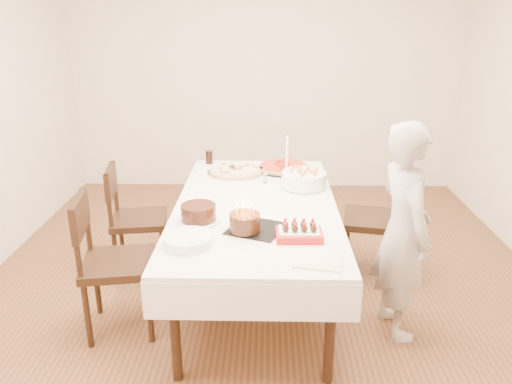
{
  "coord_description": "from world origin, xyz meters",
  "views": [
    {
      "loc": [
        0.02,
        -3.38,
        2.05
      ],
      "look_at": [
        -0.05,
        -0.05,
        0.84
      ],
      "focal_mm": 35.0,
      "sensor_mm": 36.0,
      "label": 1
    }
  ],
  "objects_px": {
    "pizza_white": "(236,171)",
    "chair_left_dessert": "(119,264)",
    "cola_glass": "(209,157)",
    "layer_cake": "(199,213)",
    "person": "(403,232)",
    "pasta_bowl": "(304,179)",
    "chair_left_savory": "(139,220)",
    "pizza_pepperoni": "(283,167)",
    "chair_right_savory": "(373,220)",
    "strawberry_box": "(299,233)",
    "taper_candle": "(287,157)",
    "dining_table": "(256,250)",
    "birthday_cake": "(245,217)"
  },
  "relations": [
    {
      "from": "pizza_white",
      "to": "chair_left_dessert",
      "type": "bearing_deg",
      "value": -122.19
    },
    {
      "from": "cola_glass",
      "to": "layer_cake",
      "type": "height_order",
      "value": "cola_glass"
    },
    {
      "from": "person",
      "to": "pasta_bowl",
      "type": "xyz_separation_m",
      "value": [
        -0.58,
        0.76,
        0.1
      ]
    },
    {
      "from": "chair_left_savory",
      "to": "pizza_pepperoni",
      "type": "xyz_separation_m",
      "value": [
        1.17,
        0.45,
        0.31
      ]
    },
    {
      "from": "chair_right_savory",
      "to": "pizza_pepperoni",
      "type": "bearing_deg",
      "value": 157.32
    },
    {
      "from": "layer_cake",
      "to": "strawberry_box",
      "type": "height_order",
      "value": "layer_cake"
    },
    {
      "from": "taper_candle",
      "to": "layer_cake",
      "type": "distance_m",
      "value": 1.09
    },
    {
      "from": "layer_cake",
      "to": "chair_left_savory",
      "type": "bearing_deg",
      "value": 130.17
    },
    {
      "from": "cola_glass",
      "to": "chair_right_savory",
      "type": "bearing_deg",
      "value": -24.99
    },
    {
      "from": "dining_table",
      "to": "chair_left_savory",
      "type": "distance_m",
      "value": 1.02
    },
    {
      "from": "dining_table",
      "to": "pizza_pepperoni",
      "type": "relative_size",
      "value": 4.56
    },
    {
      "from": "person",
      "to": "pizza_white",
      "type": "height_order",
      "value": "person"
    },
    {
      "from": "chair_right_savory",
      "to": "strawberry_box",
      "type": "xyz_separation_m",
      "value": [
        -0.65,
        -0.92,
        0.3
      ]
    },
    {
      "from": "pizza_white",
      "to": "layer_cake",
      "type": "xyz_separation_m",
      "value": [
        -0.18,
        -1.03,
        0.04
      ]
    },
    {
      "from": "dining_table",
      "to": "pizza_white",
      "type": "bearing_deg",
      "value": 104.78
    },
    {
      "from": "dining_table",
      "to": "chair_left_dessert",
      "type": "xyz_separation_m",
      "value": [
        -0.89,
        -0.43,
        0.11
      ]
    },
    {
      "from": "chair_right_savory",
      "to": "chair_left_savory",
      "type": "relative_size",
      "value": 1.06
    },
    {
      "from": "chair_left_savory",
      "to": "taper_candle",
      "type": "xyz_separation_m",
      "value": [
        1.19,
        0.2,
        0.48
      ]
    },
    {
      "from": "pizza_white",
      "to": "cola_glass",
      "type": "xyz_separation_m",
      "value": [
        -0.26,
        0.28,
        0.04
      ]
    },
    {
      "from": "dining_table",
      "to": "cola_glass",
      "type": "height_order",
      "value": "cola_glass"
    },
    {
      "from": "chair_right_savory",
      "to": "chair_left_dessert",
      "type": "relative_size",
      "value": 1.0
    },
    {
      "from": "chair_right_savory",
      "to": "pizza_white",
      "type": "relative_size",
      "value": 1.98
    },
    {
      "from": "person",
      "to": "cola_glass",
      "type": "distance_m",
      "value": 1.96
    },
    {
      "from": "chair_left_savory",
      "to": "dining_table",
      "type": "bearing_deg",
      "value": 150.32
    },
    {
      "from": "taper_candle",
      "to": "birthday_cake",
      "type": "distance_m",
      "value": 1.1
    },
    {
      "from": "taper_candle",
      "to": "cola_glass",
      "type": "bearing_deg",
      "value": 148.75
    },
    {
      "from": "birthday_cake",
      "to": "dining_table",
      "type": "bearing_deg",
      "value": 83.26
    },
    {
      "from": "taper_candle",
      "to": "birthday_cake",
      "type": "xyz_separation_m",
      "value": [
        -0.3,
        -1.06,
        -0.08
      ]
    },
    {
      "from": "chair_right_savory",
      "to": "strawberry_box",
      "type": "height_order",
      "value": "chair_right_savory"
    },
    {
      "from": "pasta_bowl",
      "to": "chair_left_savory",
      "type": "bearing_deg",
      "value": 179.8
    },
    {
      "from": "taper_candle",
      "to": "chair_right_savory",
      "type": "bearing_deg",
      "value": -18.1
    },
    {
      "from": "chair_left_dessert",
      "to": "cola_glass",
      "type": "relative_size",
      "value": 8.28
    },
    {
      "from": "birthday_cake",
      "to": "pizza_white",
      "type": "bearing_deg",
      "value": 96.03
    },
    {
      "from": "dining_table",
      "to": "layer_cake",
      "type": "xyz_separation_m",
      "value": [
        -0.37,
        -0.33,
        0.43
      ]
    },
    {
      "from": "pizza_white",
      "to": "birthday_cake",
      "type": "height_order",
      "value": "birthday_cake"
    },
    {
      "from": "layer_cake",
      "to": "cola_glass",
      "type": "bearing_deg",
      "value": 93.34
    },
    {
      "from": "dining_table",
      "to": "chair_left_dessert",
      "type": "height_order",
      "value": "chair_left_dessert"
    },
    {
      "from": "chair_right_savory",
      "to": "chair_left_savory",
      "type": "distance_m",
      "value": 1.88
    },
    {
      "from": "pizza_white",
      "to": "dining_table",
      "type": "bearing_deg",
      "value": -75.22
    },
    {
      "from": "chair_right_savory",
      "to": "person",
      "type": "relative_size",
      "value": 0.68
    },
    {
      "from": "dining_table",
      "to": "pasta_bowl",
      "type": "relative_size",
      "value": 6.12
    },
    {
      "from": "pasta_bowl",
      "to": "strawberry_box",
      "type": "height_order",
      "value": "pasta_bowl"
    },
    {
      "from": "pizza_pepperoni",
      "to": "strawberry_box",
      "type": "height_order",
      "value": "strawberry_box"
    },
    {
      "from": "taper_candle",
      "to": "chair_left_savory",
      "type": "bearing_deg",
      "value": -170.42
    },
    {
      "from": "pasta_bowl",
      "to": "person",
      "type": "bearing_deg",
      "value": -52.48
    },
    {
      "from": "pasta_bowl",
      "to": "birthday_cake",
      "type": "xyz_separation_m",
      "value": [
        -0.42,
        -0.85,
        0.03
      ]
    },
    {
      "from": "cola_glass",
      "to": "dining_table",
      "type": "bearing_deg",
      "value": -65.61
    },
    {
      "from": "chair_left_dessert",
      "to": "chair_left_savory",
      "type": "bearing_deg",
      "value": -95.26
    },
    {
      "from": "pizza_pepperoni",
      "to": "strawberry_box",
      "type": "relative_size",
      "value": 1.69
    },
    {
      "from": "chair_right_savory",
      "to": "strawberry_box",
      "type": "bearing_deg",
      "value": -114.42
    }
  ]
}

